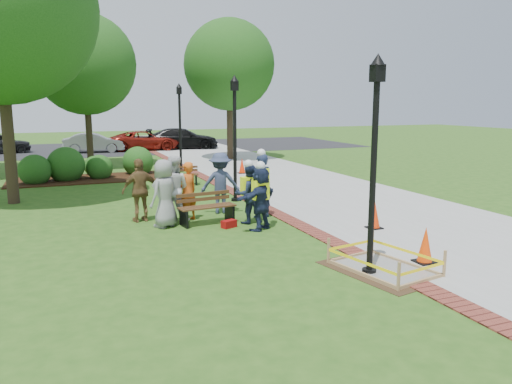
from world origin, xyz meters
name	(u,v)px	position (x,y,z in m)	size (l,w,h in m)	color
ground	(255,241)	(0.00, 0.00, 0.00)	(100.00, 100.00, 0.00)	#285116
sidewalk	(275,175)	(5.00, 10.00, 0.01)	(6.00, 60.00, 0.02)	#9E9E99
brick_edging	(208,179)	(1.75, 10.00, 0.01)	(0.50, 60.00, 0.03)	maroon
mulch_bed	(92,179)	(-3.00, 12.00, 0.02)	(7.00, 3.00, 0.05)	#381E0F
parking_lot	(120,148)	(0.00, 27.00, 0.00)	(36.00, 12.00, 0.01)	black
wet_concrete_pad	(384,259)	(1.64, -2.93, 0.23)	(2.11, 2.59, 0.55)	#47331E
bench_near	(207,214)	(-0.59, 2.18, 0.28)	(1.66, 0.74, 0.87)	brown
bench_far	(181,179)	(0.28, 8.96, 0.24)	(1.48, 0.71, 0.77)	#4D381A
cone_front	(425,246)	(2.71, -2.89, 0.38)	(0.40, 0.40, 0.79)	black
cone_back	(375,216)	(3.43, -0.05, 0.36)	(0.38, 0.38, 0.75)	black
cone_far	(242,166)	(3.76, 11.13, 0.36)	(0.37, 0.37, 0.74)	black
toolbox	(229,224)	(-0.16, 1.55, 0.10)	(0.41, 0.22, 0.20)	maroon
lamp_near	(374,149)	(1.25, -3.00, 2.48)	(0.28, 0.28, 4.26)	black
lamp_mid	(235,129)	(1.25, 5.00, 2.48)	(0.28, 0.28, 4.26)	black
lamp_far	(180,121)	(1.25, 13.00, 2.48)	(0.28, 0.28, 4.26)	black
tree_back	(85,64)	(-2.77, 16.24, 5.24)	(5.09, 5.09, 7.79)	#3D2D1E
tree_right	(229,65)	(5.19, 17.05, 5.47)	(5.24, 5.24, 8.10)	#3D2D1E
shrub_a	(36,184)	(-5.28, 11.54, 0.00)	(1.33, 1.33, 1.33)	#184914
shrub_b	(67,181)	(-4.06, 11.98, 0.00)	(1.59, 1.59, 1.59)	#184914
shrub_c	(100,179)	(-2.66, 12.05, 0.00)	(1.15, 1.15, 1.15)	#184914
shrub_d	(139,174)	(-0.86, 12.74, 0.00)	(1.43, 1.43, 1.43)	#184914
shrub_e	(95,175)	(-2.79, 13.37, 0.00)	(0.96, 0.96, 0.96)	#184914
casual_person_a	(165,194)	(-1.74, 2.28, 0.93)	(0.70, 0.67, 1.86)	gray
casual_person_b	(188,191)	(-0.97, 2.82, 0.85)	(0.64, 0.54, 1.69)	orange
casual_person_c	(173,189)	(-1.38, 2.81, 0.94)	(0.72, 0.65, 1.89)	silver
casual_person_d	(140,190)	(-2.25, 3.16, 0.90)	(0.63, 0.46, 1.81)	brown
casual_person_e	(220,183)	(0.19, 3.36, 0.93)	(0.68, 0.54, 1.86)	#353E5D
hivis_worker_a	(260,196)	(0.56, 1.03, 0.92)	(0.65, 0.59, 1.85)	#1B2447
hivis_worker_b	(261,184)	(1.13, 2.37, 1.00)	(0.65, 0.46, 2.04)	#16233B
hivis_worker_c	(249,192)	(0.53, 1.83, 0.90)	(0.55, 0.37, 1.80)	#1B2246
parked_car_b	(94,152)	(-2.02, 24.44, 0.00)	(4.39, 1.91, 1.43)	gray
parked_car_c	(145,150)	(1.45, 24.73, 0.00)	(4.54, 1.97, 1.48)	maroon
parked_car_d	(183,149)	(4.20, 24.84, 0.00)	(4.96, 2.16, 1.62)	black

